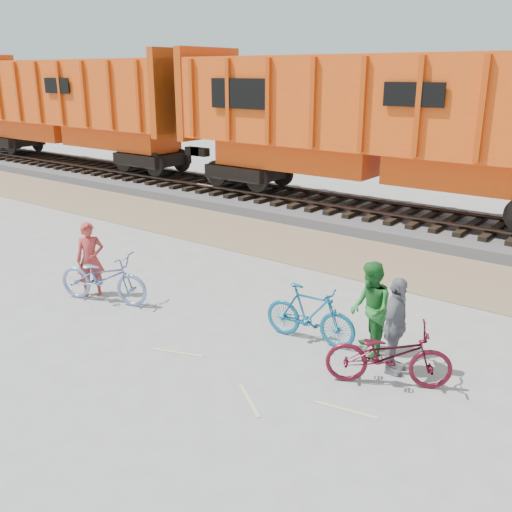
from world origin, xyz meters
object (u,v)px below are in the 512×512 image
at_px(bicycle_teal, 310,314).
at_px(bicycle_blue, 103,277).
at_px(person_man, 370,309).
at_px(hopper_car_center, 386,122).
at_px(hopper_car_left, 71,104).
at_px(person_woman, 395,326).
at_px(person_solo, 90,259).
at_px(bicycle_maroon, 389,355).

bearing_deg(bicycle_teal, bicycle_blue, 96.96).
bearing_deg(person_man, bicycle_teal, -118.24).
distance_m(hopper_car_center, bicycle_blue, 9.58).
bearing_deg(hopper_car_center, hopper_car_left, 180.00).
height_order(bicycle_blue, person_woman, person_woman).
height_order(hopper_car_left, person_solo, hopper_car_left).
bearing_deg(hopper_car_center, bicycle_blue, -100.03).
distance_m(bicycle_blue, person_solo, 0.57).
distance_m(hopper_car_left, hopper_car_center, 15.00).
bearing_deg(person_woman, bicycle_maroon, -173.86).
bearing_deg(bicycle_teal, hopper_car_left, 58.96).
bearing_deg(bicycle_teal, bicycle_maroon, -113.18).
bearing_deg(bicycle_maroon, bicycle_teal, 45.34).
bearing_deg(person_woman, person_solo, 89.21).
bearing_deg(bicycle_maroon, person_woman, -13.70).
xyz_separation_m(bicycle_teal, person_man, (1.00, 0.20, 0.28)).
distance_m(bicycle_blue, person_woman, 5.83).
xyz_separation_m(hopper_car_left, hopper_car_center, (15.00, 0.00, 0.00)).
bearing_deg(person_woman, bicycle_blue, 90.79).
bearing_deg(person_solo, bicycle_teal, -42.41).
bearing_deg(hopper_car_left, person_man, -23.08).
xyz_separation_m(hopper_car_left, person_solo, (12.89, -9.01, -2.24)).
distance_m(hopper_car_center, person_solo, 9.52).
bearing_deg(hopper_car_left, bicycle_maroon, -24.14).
distance_m(hopper_car_left, bicycle_maroon, 21.25).
xyz_separation_m(hopper_car_left, person_man, (18.59, -7.92, -2.23)).
bearing_deg(person_man, bicycle_blue, -116.70).
height_order(hopper_car_left, bicycle_blue, hopper_car_left).
bearing_deg(person_man, bicycle_maroon, 3.66).
distance_m(hopper_car_left, person_solo, 15.88).
distance_m(bicycle_blue, person_man, 5.34).
xyz_separation_m(bicycle_blue, person_solo, (-0.50, 0.10, 0.25)).
height_order(hopper_car_left, bicycle_teal, hopper_car_left).
bearing_deg(hopper_car_left, bicycle_teal, -24.79).
height_order(bicycle_teal, person_man, person_man).
height_order(hopper_car_center, bicycle_blue, hopper_car_center).
bearing_deg(person_man, hopper_car_left, -152.63).
distance_m(bicycle_teal, person_solo, 4.79).
bearing_deg(hopper_car_left, person_woman, -23.25).
xyz_separation_m(hopper_car_center, person_solo, (-2.11, -9.01, -2.24)).
relative_size(bicycle_blue, person_woman, 1.28).
xyz_separation_m(bicycle_blue, person_man, (5.20, 1.19, 0.27)).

